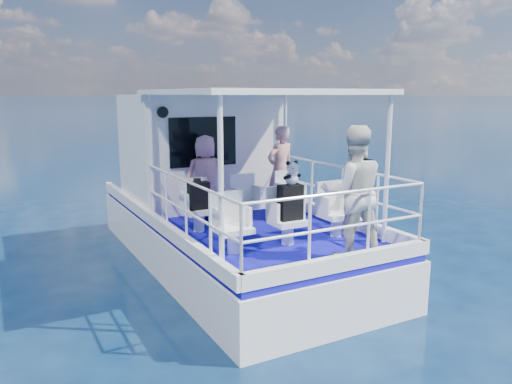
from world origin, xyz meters
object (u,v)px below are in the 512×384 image
passenger_port_fwd (206,177)px  passenger_stbd_aft (353,192)px  backpack_center (290,202)px  panda (292,173)px

passenger_port_fwd → passenger_stbd_aft: 3.08m
backpack_center → panda: (0.02, -0.00, 0.44)m
panda → backpack_center: bearing=173.1°
passenger_port_fwd → panda: size_ratio=4.31×
passenger_stbd_aft → backpack_center: (-0.44, 0.88, -0.26)m
passenger_stbd_aft → passenger_port_fwd: bearing=-51.2°
passenger_stbd_aft → backpack_center: passenger_stbd_aft is taller
passenger_stbd_aft → panda: (-0.42, 0.88, 0.18)m
passenger_port_fwd → backpack_center: bearing=116.9°
passenger_stbd_aft → panda: bearing=-43.1°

